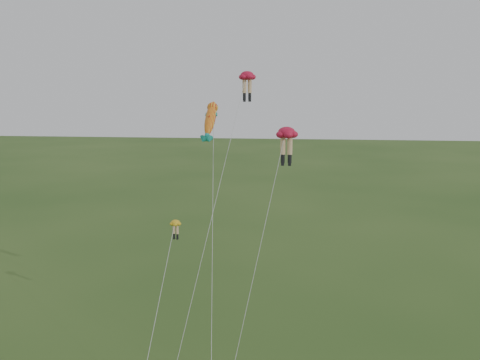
# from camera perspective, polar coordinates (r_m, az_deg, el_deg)

# --- Properties ---
(legs_kite_red_high) EXTENTS (4.56, 11.20, 19.16)m
(legs_kite_red_high) POSITION_cam_1_polar(r_m,az_deg,el_deg) (41.45, 0.63, 10.35)
(legs_kite_red_high) COLOR #BB1332
(legs_kite_red_high) RESTS_ON ground
(legs_kite_red_mid) EXTENTS (4.01, 6.50, 15.31)m
(legs_kite_red_mid) POSITION_cam_1_polar(r_m,az_deg,el_deg) (36.68, 4.92, 4.49)
(legs_kite_red_mid) COLOR #BB1332
(legs_kite_red_mid) RESTS_ON ground
(legs_kite_yellow) EXTENTS (0.99, 9.99, 8.49)m
(legs_kite_yellow) POSITION_cam_1_polar(r_m,az_deg,el_deg) (38.69, -7.10, -5.67)
(legs_kite_yellow) COLOR gold
(legs_kite_yellow) RESTS_ON ground
(fish_kite) EXTENTS (2.16, 11.33, 17.11)m
(fish_kite) POSITION_cam_1_polar(r_m,az_deg,el_deg) (41.41, -3.17, 6.47)
(fish_kite) COLOR yellow
(fish_kite) RESTS_ON ground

